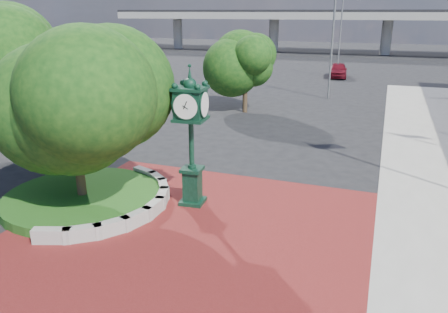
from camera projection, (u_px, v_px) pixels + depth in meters
ground at (198, 223)px, 15.76m from camera, size 200.00×200.00×0.00m
plaza at (186, 235)px, 14.87m from camera, size 12.00×12.00×0.04m
planter_wall at (133, 205)px, 16.57m from camera, size 2.96×6.77×0.54m
grass_bed at (83, 198)px, 17.35m from camera, size 6.10×6.10×0.40m
overpass at (357, 15)px, 76.00m from camera, size 90.00×12.00×7.50m
tree_planter at (73, 112)px, 16.23m from camera, size 5.20×5.20×6.33m
tree_northwest at (10, 73)px, 23.19m from camera, size 5.60×5.60×6.93m
tree_street at (245, 69)px, 32.06m from camera, size 4.40×4.40×5.45m
post_clock at (191, 132)px, 16.42m from camera, size 1.21×1.21×5.39m
parked_car at (338, 70)px, 50.03m from camera, size 2.40×5.06×1.67m
street_lamp_near at (336, 30)px, 36.06m from camera, size 2.09×1.01×9.80m
street_lamp_far at (342, 32)px, 48.62m from camera, size 1.93×0.31×8.59m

